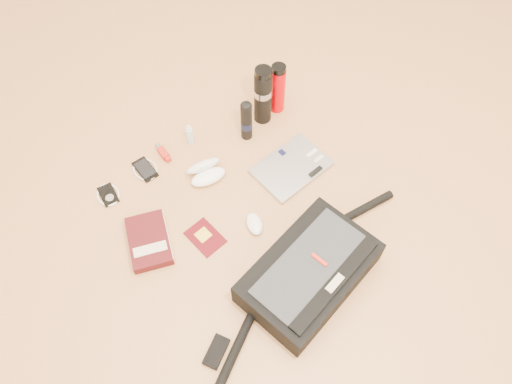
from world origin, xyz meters
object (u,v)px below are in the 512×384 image
Objects in this scene: messenger_bag at (309,273)px; laptop at (292,167)px; book at (149,241)px; thermos_black at (263,95)px; thermos_red at (278,88)px.

messenger_bag is 2.99× the size of laptop.
thermos_black is at bearing 38.59° from book.
thermos_black is (0.69, 0.28, 0.12)m from book.
thermos_red reaches higher than laptop.
thermos_red reaches higher than messenger_bag.
book is at bearing -159.09° from thermos_red.
book is at bearing 117.67° from messenger_bag.
thermos_black is at bearing 72.26° from laptop.
laptop is 0.33m from thermos_black.
book is 1.02× the size of thermos_red.
messenger_bag reaches higher than laptop.
thermos_red reaches higher than book.
thermos_black is at bearing -170.61° from thermos_red.
laptop is (0.23, 0.43, -0.05)m from messenger_bag.
thermos_red is (0.77, 0.30, 0.10)m from book.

